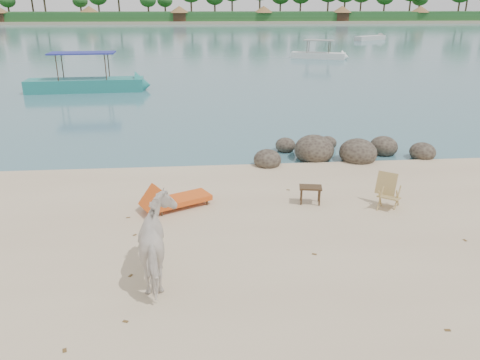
% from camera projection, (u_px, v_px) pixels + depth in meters
% --- Properties ---
extents(water, '(400.00, 400.00, 0.00)m').
position_uv_depth(water, '(205.00, 31.00, 93.54)').
color(water, '#36616D').
rests_on(water, ground).
extents(far_shore, '(420.00, 90.00, 1.40)m').
position_uv_depth(far_shore, '(201.00, 20.00, 168.16)').
color(far_shore, tan).
rests_on(far_shore, ground).
extents(far_scenery, '(420.00, 18.00, 9.50)m').
position_uv_depth(far_scenery, '(202.00, 11.00, 136.00)').
color(far_scenery, '#1E4C1E').
rests_on(far_scenery, ground).
extents(boulders, '(6.27, 2.75, 1.00)m').
position_uv_depth(boulders, '(338.00, 152.00, 15.92)').
color(boulders, '#2F251F').
rests_on(boulders, ground).
extents(cow, '(1.05, 1.89, 1.51)m').
position_uv_depth(cow, '(161.00, 244.00, 8.60)').
color(cow, silver).
rests_on(cow, ground).
extents(side_table, '(0.63, 0.47, 0.46)m').
position_uv_depth(side_table, '(310.00, 196.00, 12.13)').
color(side_table, '#352515').
rests_on(side_table, ground).
extents(lounge_chair, '(2.02, 1.47, 0.58)m').
position_uv_depth(lounge_chair, '(180.00, 197.00, 11.89)').
color(lounge_chair, '#DD591A').
rests_on(lounge_chair, ground).
extents(deck_chair, '(0.80, 0.81, 0.86)m').
position_uv_depth(deck_chair, '(389.00, 193.00, 11.78)').
color(deck_chair, tan).
rests_on(deck_chair, ground).
extents(boat_near, '(7.77, 2.14, 3.72)m').
position_uv_depth(boat_near, '(83.00, 59.00, 27.80)').
color(boat_near, '#207873').
rests_on(boat_near, water).
extents(boat_mid, '(5.88, 3.45, 2.84)m').
position_uv_depth(boat_mid, '(319.00, 43.00, 45.43)').
color(boat_mid, silver).
rests_on(boat_mid, water).
extents(boat_far, '(6.17, 4.72, 0.75)m').
position_uv_depth(boat_far, '(370.00, 37.00, 69.76)').
color(boat_far, beige).
rests_on(boat_far, water).
extents(dead_leaves, '(7.98, 6.54, 0.00)m').
position_uv_depth(dead_leaves, '(297.00, 270.00, 9.16)').
color(dead_leaves, brown).
rests_on(dead_leaves, ground).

